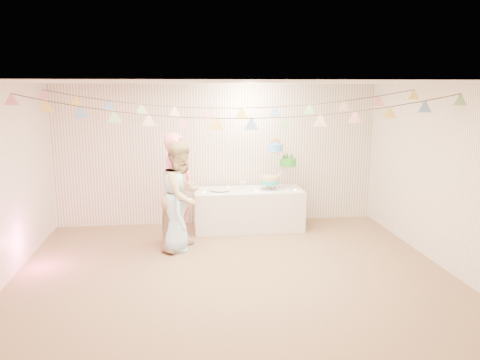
{
  "coord_description": "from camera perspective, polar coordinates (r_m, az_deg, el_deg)",
  "views": [
    {
      "loc": [
        -0.67,
        -6.13,
        2.55
      ],
      "look_at": [
        0.2,
        0.8,
        1.15
      ],
      "focal_mm": 35.0,
      "sensor_mm": 36.0,
      "label": 1
    }
  ],
  "objects": [
    {
      "name": "tealight_4",
      "position": [
        8.39,
        6.75,
        -1.18
      ],
      "size": [
        0.04,
        0.04,
        0.03
      ],
      "primitive_type": "cylinder",
      "color": "#FFD88C",
      "rests_on": "table"
    },
    {
      "name": "platter",
      "position": [
        8.3,
        -2.45,
        -1.13
      ],
      "size": [
        0.33,
        0.33,
        0.02
      ],
      "primitive_type": "cylinder",
      "color": "white",
      "rests_on": "table"
    },
    {
      "name": "cake_bottom",
      "position": [
        8.44,
        3.72,
        -0.4
      ],
      "size": [
        0.31,
        0.31,
        0.15
      ],
      "primitive_type": null,
      "color": "#28BDB6",
      "rests_on": "cake_stand"
    },
    {
      "name": "cake_middle",
      "position": [
        8.61,
        5.72,
        1.62
      ],
      "size": [
        0.27,
        0.27,
        0.22
      ],
      "primitive_type": null,
      "color": "green",
      "rests_on": "cake_stand"
    },
    {
      "name": "floor",
      "position": [
        6.67,
        -0.87,
        -11.14
      ],
      "size": [
        6.0,
        6.0,
        0.0
      ],
      "primitive_type": "plane",
      "color": "brown",
      "rests_on": "ground"
    },
    {
      "name": "bunting_front",
      "position": [
        5.97,
        -0.72,
        9.14
      ],
      "size": [
        5.6,
        0.9,
        0.36
      ],
      "primitive_type": null,
      "color": "#72A5E5",
      "rests_on": "ceiling"
    },
    {
      "name": "front_wall",
      "position": [
        3.89,
        3.15,
        -7.38
      ],
      "size": [
        6.0,
        6.0,
        0.0
      ],
      "primitive_type": "plane",
      "color": "white",
      "rests_on": "ground"
    },
    {
      "name": "table",
      "position": [
        8.5,
        1.01,
        -3.57
      ],
      "size": [
        1.94,
        0.78,
        0.73
      ],
      "primitive_type": "cube",
      "color": "silver",
      "rests_on": "floor"
    },
    {
      "name": "person_adult_b",
      "position": [
        7.4,
        -7.06,
        -1.94
      ],
      "size": [
        1.01,
        1.06,
        1.72
      ],
      "primitive_type": "imported",
      "rotation": [
        0.0,
        0.0,
        0.97
      ],
      "color": "tan",
      "rests_on": "floor"
    },
    {
      "name": "posy",
      "position": [
        8.43,
        0.27,
        -0.47
      ],
      "size": [
        0.13,
        0.13,
        0.15
      ],
      "primitive_type": null,
      "color": "white",
      "rests_on": "table"
    },
    {
      "name": "right_wall",
      "position": [
        7.25,
        23.39,
        0.47
      ],
      "size": [
        5.0,
        5.0,
        0.0
      ],
      "primitive_type": "plane",
      "color": "white",
      "rests_on": "ground"
    },
    {
      "name": "cake_stand",
      "position": [
        8.47,
        4.67,
        1.94
      ],
      "size": [
        0.76,
        0.44,
        0.84
      ],
      "primitive_type": null,
      "color": "silver",
      "rests_on": "table"
    },
    {
      "name": "person_adult_a",
      "position": [
        7.67,
        -7.57,
        -1.09
      ],
      "size": [
        0.72,
        0.8,
        1.82
      ],
      "primitive_type": "imported",
      "rotation": [
        0.0,
        0.0,
        1.02
      ],
      "color": "#E4777E",
      "rests_on": "floor"
    },
    {
      "name": "tealight_0",
      "position": [
        8.19,
        -4.38,
        -1.44
      ],
      "size": [
        0.04,
        0.04,
        0.03
      ],
      "primitive_type": "cylinder",
      "color": "#FFD88C",
      "rests_on": "table"
    },
    {
      "name": "back_wall",
      "position": [
        8.74,
        -2.69,
        3.1
      ],
      "size": [
        6.0,
        6.0,
        0.0
      ],
      "primitive_type": "plane",
      "color": "white",
      "rests_on": "ground"
    },
    {
      "name": "tealight_3",
      "position": [
        8.68,
        3.11,
        -0.7
      ],
      "size": [
        0.04,
        0.04,
        0.03
      ],
      "primitive_type": "cylinder",
      "color": "#FFD88C",
      "rests_on": "table"
    },
    {
      "name": "tealight_1",
      "position": [
        8.54,
        -1.47,
        -0.88
      ],
      "size": [
        0.04,
        0.04,
        0.03
      ],
      "primitive_type": "cylinder",
      "color": "#FFD88C",
      "rests_on": "table"
    },
    {
      "name": "person_child",
      "position": [
        7.37,
        -7.9,
        -3.81
      ],
      "size": [
        0.52,
        0.69,
        1.27
      ],
      "primitive_type": "imported",
      "rotation": [
        0.0,
        0.0,
        1.77
      ],
      "color": "#ABDEF3",
      "rests_on": "floor"
    },
    {
      "name": "bunting_back",
      "position": [
        7.26,
        -1.89,
        9.76
      ],
      "size": [
        5.6,
        1.1,
        0.4
      ],
      "primitive_type": null,
      "color": "pink",
      "rests_on": "ceiling"
    },
    {
      "name": "tealight_2",
      "position": [
        8.21,
        1.93,
        -1.38
      ],
      "size": [
        0.04,
        0.04,
        0.03
      ],
      "primitive_type": "cylinder",
      "color": "#FFD88C",
      "rests_on": "table"
    },
    {
      "name": "ceiling",
      "position": [
        6.16,
        -0.94,
        11.81
      ],
      "size": [
        6.0,
        6.0,
        0.0
      ],
      "primitive_type": "plane",
      "color": "beige",
      "rests_on": "ground"
    },
    {
      "name": "cake_top_tier",
      "position": [
        8.4,
        4.34,
        3.27
      ],
      "size": [
        0.25,
        0.25,
        0.19
      ],
      "primitive_type": null,
      "color": "#4D9EF2",
      "rests_on": "cake_stand"
    }
  ]
}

